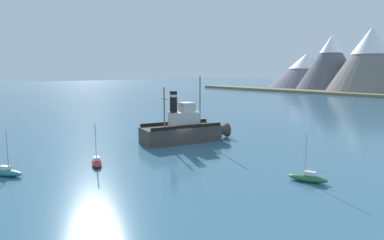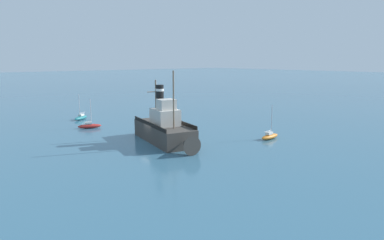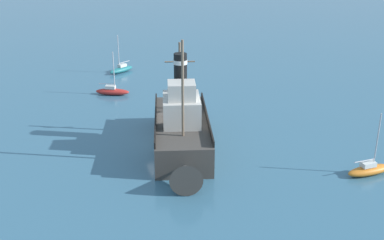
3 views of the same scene
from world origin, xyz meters
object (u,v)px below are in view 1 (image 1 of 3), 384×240
sailboat_orange (177,124)px  sailboat_red (97,162)px  sailboat_green (308,178)px  sailboat_teal (6,172)px  old_tugboat (184,130)px

sailboat_orange → sailboat_red: (16.65, -24.10, 0.00)m
sailboat_green → sailboat_orange: same height
sailboat_green → sailboat_teal: bearing=-132.7°
sailboat_teal → old_tugboat: bearing=94.4°
old_tugboat → sailboat_teal: (1.93, -24.92, -1.40)m
sailboat_orange → old_tugboat: bearing=-32.6°
sailboat_green → sailboat_orange: size_ratio=1.00×
old_tugboat → sailboat_red: old_tugboat is taller
old_tugboat → sailboat_orange: old_tugboat is taller
sailboat_orange → sailboat_red: 29.30m
old_tugboat → sailboat_green: size_ratio=3.02×
old_tugboat → sailboat_green: bearing=-6.1°
sailboat_orange → sailboat_teal: (14.52, -32.99, 0.00)m
sailboat_green → sailboat_orange: bearing=163.5°
old_tugboat → sailboat_teal: 25.04m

